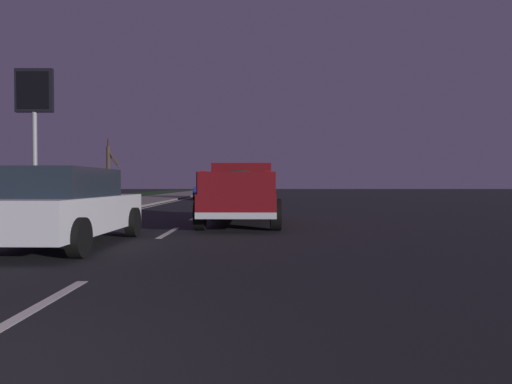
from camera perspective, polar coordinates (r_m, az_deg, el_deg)
The scene contains 10 objects.
ground at distance 29.28m, azimuth -4.37°, elevation -1.34°, with size 144.00×144.00×0.00m, color black.
sidewalk_shoulder at distance 30.24m, azimuth -15.21°, elevation -1.18°, with size 108.00×4.00×0.12m, color gray.
grass_verge at distance 31.92m, azimuth -23.91°, elevation -1.22°, with size 108.00×6.00×0.01m, color #1E3819.
lane_markings at distance 31.65m, azimuth -8.62°, elevation -1.16°, with size 108.00×3.54×0.01m.
pickup_truck at distance 13.68m, azimuth -1.91°, elevation 0.01°, with size 5.45×2.34×1.87m.
sedan_black at distance 31.11m, azimuth -0.52°, elevation 0.25°, with size 4.41×2.04×1.54m.
sedan_blue at distance 36.19m, azimuth -6.07°, elevation 0.37°, with size 4.41×2.03×1.54m.
sedan_white at distance 9.65m, azimuth -23.21°, elevation -1.70°, with size 4.44×2.10×1.54m.
gas_price_sign at distance 25.71m, azimuth -26.34°, elevation 10.08°, with size 0.27×1.90×7.05m.
bare_tree_far at distance 36.43m, azimuth -18.20°, elevation 2.56°, with size 1.02×1.22×4.76m.
Camera 1 is at (-2.17, -2.18, 1.24)m, focal length 31.49 mm.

